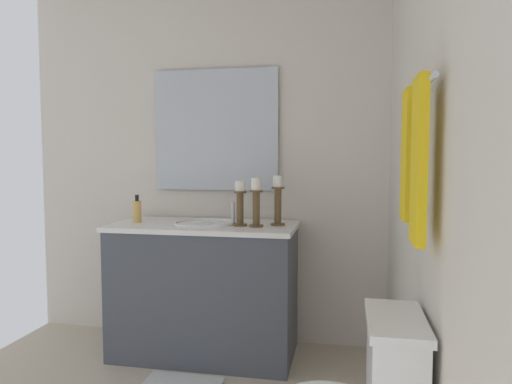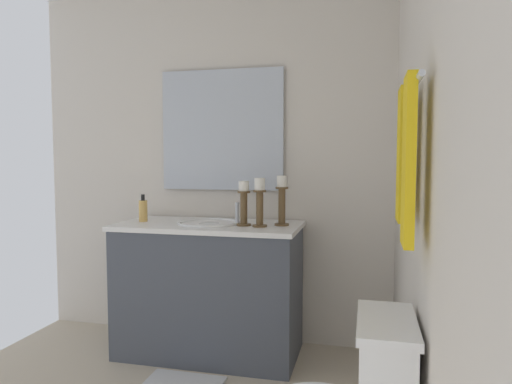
{
  "view_description": "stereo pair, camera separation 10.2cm",
  "coord_description": "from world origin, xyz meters",
  "px_view_note": "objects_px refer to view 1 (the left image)",
  "views": [
    {
      "loc": [
        1.84,
        0.98,
        1.27
      ],
      "look_at": [
        -0.44,
        0.53,
        1.1
      ],
      "focal_mm": 32.52,
      "sensor_mm": 36.0,
      "label": 1
    },
    {
      "loc": [
        1.82,
        1.08,
        1.27
      ],
      "look_at": [
        -0.44,
        0.53,
        1.1
      ],
      "focal_mm": 32.52,
      "sensor_mm": 36.0,
      "label": 2
    }
  ],
  "objects_px": {
    "sink_basin": "(205,230)",
    "candle_holder_mid": "(240,202)",
    "candle_holder_short": "(256,201)",
    "towel_near_vanity": "(408,155)",
    "soap_bottle": "(137,211)",
    "candle_holder_tall": "(278,199)",
    "towel_bar": "(420,89)",
    "mirror": "(216,130)",
    "towel_center": "(419,161)",
    "vanity_cabinet": "(205,289)"
  },
  "relations": [
    {
      "from": "sink_basin",
      "to": "candle_holder_mid",
      "type": "height_order",
      "value": "candle_holder_mid"
    },
    {
      "from": "candle_holder_short",
      "to": "towel_near_vanity",
      "type": "distance_m",
      "value": 1.26
    },
    {
      "from": "towel_near_vanity",
      "to": "candle_holder_mid",
      "type": "bearing_deg",
      "value": -138.97
    },
    {
      "from": "candle_holder_short",
      "to": "soap_bottle",
      "type": "xyz_separation_m",
      "value": [
        -0.05,
        -0.81,
        -0.08
      ]
    },
    {
      "from": "sink_basin",
      "to": "candle_holder_tall",
      "type": "height_order",
      "value": "candle_holder_tall"
    },
    {
      "from": "towel_near_vanity",
      "to": "towel_bar",
      "type": "bearing_deg",
      "value": 7.41
    },
    {
      "from": "soap_bottle",
      "to": "towel_near_vanity",
      "type": "distance_m",
      "value": 1.9
    },
    {
      "from": "mirror",
      "to": "towel_bar",
      "type": "xyz_separation_m",
      "value": [
        1.45,
        1.13,
        0.04
      ]
    },
    {
      "from": "mirror",
      "to": "candle_holder_short",
      "type": "height_order",
      "value": "mirror"
    },
    {
      "from": "mirror",
      "to": "candle_holder_short",
      "type": "xyz_separation_m",
      "value": [
        0.34,
        0.35,
        -0.46
      ]
    },
    {
      "from": "candle_holder_mid",
      "to": "towel_bar",
      "type": "relative_size",
      "value": 0.5
    },
    {
      "from": "candle_holder_tall",
      "to": "towel_center",
      "type": "bearing_deg",
      "value": 25.5
    },
    {
      "from": "mirror",
      "to": "towel_center",
      "type": "relative_size",
      "value": 1.66
    },
    {
      "from": "vanity_cabinet",
      "to": "candle_holder_mid",
      "type": "xyz_separation_m",
      "value": [
        0.04,
        0.24,
        0.57
      ]
    },
    {
      "from": "candle_holder_mid",
      "to": "towel_near_vanity",
      "type": "bearing_deg",
      "value": 41.03
    },
    {
      "from": "candle_holder_tall",
      "to": "towel_near_vanity",
      "type": "bearing_deg",
      "value": 31.04
    },
    {
      "from": "candle_holder_short",
      "to": "towel_near_vanity",
      "type": "height_order",
      "value": "towel_near_vanity"
    },
    {
      "from": "candle_holder_mid",
      "to": "soap_bottle",
      "type": "bearing_deg",
      "value": -92.32
    },
    {
      "from": "mirror",
      "to": "candle_holder_mid",
      "type": "distance_m",
      "value": 0.62
    },
    {
      "from": "sink_basin",
      "to": "candle_holder_tall",
      "type": "relative_size",
      "value": 1.29
    },
    {
      "from": "candle_holder_tall",
      "to": "sink_basin",
      "type": "bearing_deg",
      "value": -87.12
    },
    {
      "from": "soap_bottle",
      "to": "sink_basin",
      "type": "bearing_deg",
      "value": 91.58
    },
    {
      "from": "candle_holder_mid",
      "to": "towel_center",
      "type": "xyz_separation_m",
      "value": [
        1.27,
        0.86,
        0.26
      ]
    },
    {
      "from": "mirror",
      "to": "candle_holder_tall",
      "type": "bearing_deg",
      "value": 61.49
    },
    {
      "from": "soap_bottle",
      "to": "candle_holder_mid",
      "type": "bearing_deg",
      "value": 87.68
    },
    {
      "from": "mirror",
      "to": "sink_basin",
      "type": "bearing_deg",
      "value": 0.2
    },
    {
      "from": "mirror",
      "to": "towel_near_vanity",
      "type": "relative_size",
      "value": 1.8
    },
    {
      "from": "candle_holder_tall",
      "to": "soap_bottle",
      "type": "relative_size",
      "value": 1.73
    },
    {
      "from": "towel_near_vanity",
      "to": "towel_center",
      "type": "distance_m",
      "value": 0.28
    },
    {
      "from": "sink_basin",
      "to": "candle_holder_mid",
      "type": "relative_size",
      "value": 1.45
    },
    {
      "from": "vanity_cabinet",
      "to": "towel_bar",
      "type": "distance_m",
      "value": 1.95
    },
    {
      "from": "mirror",
      "to": "soap_bottle",
      "type": "xyz_separation_m",
      "value": [
        0.29,
        -0.45,
        -0.54
      ]
    },
    {
      "from": "mirror",
      "to": "candle_holder_mid",
      "type": "relative_size",
      "value": 3.13
    },
    {
      "from": "sink_basin",
      "to": "mirror",
      "type": "height_order",
      "value": "mirror"
    },
    {
      "from": "candle_holder_short",
      "to": "towel_center",
      "type": "height_order",
      "value": "towel_center"
    },
    {
      "from": "mirror",
      "to": "candle_holder_short",
      "type": "bearing_deg",
      "value": 45.51
    },
    {
      "from": "candle_holder_short",
      "to": "towel_bar",
      "type": "height_order",
      "value": "towel_bar"
    },
    {
      "from": "sink_basin",
      "to": "towel_bar",
      "type": "height_order",
      "value": "towel_bar"
    },
    {
      "from": "soap_bottle",
      "to": "towel_center",
      "type": "height_order",
      "value": "towel_center"
    },
    {
      "from": "soap_bottle",
      "to": "towel_near_vanity",
      "type": "bearing_deg",
      "value": 56.83
    },
    {
      "from": "candle_holder_tall",
      "to": "candle_holder_mid",
      "type": "height_order",
      "value": "candle_holder_tall"
    },
    {
      "from": "vanity_cabinet",
      "to": "candle_holder_mid",
      "type": "relative_size",
      "value": 4.26
    },
    {
      "from": "towel_near_vanity",
      "to": "candle_holder_short",
      "type": "bearing_deg",
      "value": -141.99
    },
    {
      "from": "candle_holder_tall",
      "to": "candle_holder_short",
      "type": "xyz_separation_m",
      "value": [
        0.09,
        -0.12,
        -0.01
      ]
    },
    {
      "from": "candle_holder_tall",
      "to": "candle_holder_mid",
      "type": "relative_size",
      "value": 1.12
    },
    {
      "from": "candle_holder_tall",
      "to": "candle_holder_mid",
      "type": "distance_m",
      "value": 0.24
    },
    {
      "from": "mirror",
      "to": "towel_center",
      "type": "height_order",
      "value": "mirror"
    },
    {
      "from": "sink_basin",
      "to": "candle_holder_tall",
      "type": "distance_m",
      "value": 0.51
    },
    {
      "from": "sink_basin",
      "to": "candle_holder_mid",
      "type": "distance_m",
      "value": 0.31
    },
    {
      "from": "towel_center",
      "to": "candle_holder_mid",
      "type": "bearing_deg",
      "value": -145.76
    }
  ]
}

